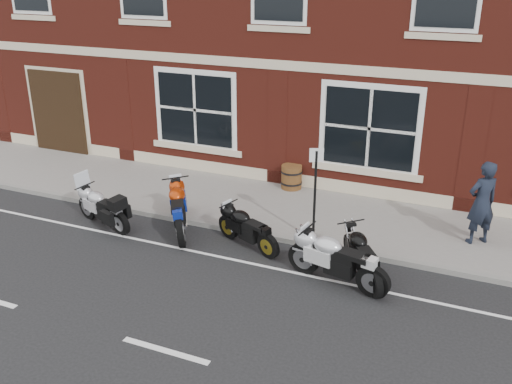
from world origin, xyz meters
TOP-DOWN VIEW (x-y plane):
  - ground at (0.00, 0.00)m, footprint 80.00×80.00m
  - sidewalk at (0.00, 3.00)m, footprint 30.00×3.00m
  - kerb at (0.00, 1.42)m, footprint 30.00×0.16m
  - moto_touring_silver at (-3.88, 0.53)m, footprint 1.84×0.75m
  - moto_sport_red at (-2.02, 1.04)m, footprint 1.27×2.01m
  - moto_sport_black at (-0.26, 0.88)m, footprint 1.76×0.87m
  - moto_sport_silver at (1.95, 0.15)m, footprint 2.17×0.64m
  - moto_naked_black at (2.38, 0.60)m, footprint 1.20×1.74m
  - pedestrian_left at (4.39, 2.86)m, footprint 0.82×0.78m
  - barrel_planter at (-0.48, 4.30)m, footprint 0.59×0.59m
  - parking_sign at (1.04, 1.55)m, footprint 0.29×0.13m

SIDE VIEW (x-z plane):
  - ground at x=0.00m, z-range 0.00..0.00m
  - sidewalk at x=0.00m, z-range 0.00..0.12m
  - kerb at x=0.00m, z-range 0.00..0.12m
  - barrel_planter at x=-0.48m, z-range 0.12..0.77m
  - moto_sport_black at x=-0.26m, z-range 0.06..0.91m
  - moto_touring_silver at x=-3.88m, z-range -0.12..1.14m
  - moto_naked_black at x=2.38m, z-range 0.07..0.97m
  - moto_sport_silver at x=1.95m, z-range 0.07..1.06m
  - moto_sport_red at x=-2.02m, z-range 0.08..1.09m
  - pedestrian_left at x=4.39m, z-range 0.12..2.00m
  - parking_sign at x=1.04m, z-range 0.29..2.42m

